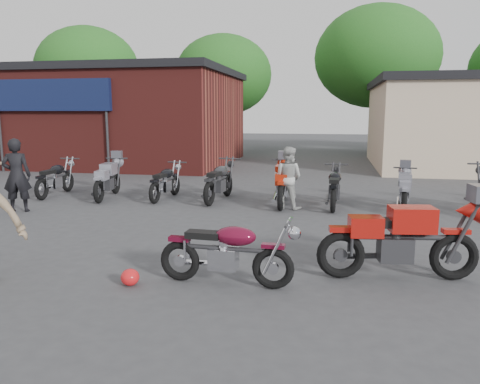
% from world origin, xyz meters
% --- Properties ---
extents(ground, '(90.00, 90.00, 0.00)m').
position_xyz_m(ground, '(0.00, 0.00, 0.00)').
color(ground, '#39393C').
extents(brick_building, '(12.00, 8.00, 4.00)m').
position_xyz_m(brick_building, '(-9.00, 14.00, 2.00)').
color(brick_building, maroon).
rests_on(brick_building, ground).
extents(tree_0, '(6.56, 6.56, 8.20)m').
position_xyz_m(tree_0, '(-14.00, 22.00, 4.10)').
color(tree_0, '#155116').
rests_on(tree_0, ground).
extents(tree_1, '(5.92, 5.92, 7.40)m').
position_xyz_m(tree_1, '(-5.00, 22.00, 3.70)').
color(tree_1, '#155116').
rests_on(tree_1, ground).
extents(tree_2, '(7.04, 7.04, 8.80)m').
position_xyz_m(tree_2, '(4.00, 22.00, 4.40)').
color(tree_2, '#155116').
rests_on(tree_2, ground).
extents(vintage_motorcycle, '(1.87, 0.70, 1.07)m').
position_xyz_m(vintage_motorcycle, '(0.33, -0.58, 0.53)').
color(vintage_motorcycle, '#5C0B22').
rests_on(vintage_motorcycle, ground).
extents(sportbike, '(2.27, 1.03, 1.27)m').
position_xyz_m(sportbike, '(2.69, 0.12, 0.64)').
color(sportbike, red).
rests_on(sportbike, ground).
extents(helmet, '(0.29, 0.29, 0.24)m').
position_xyz_m(helmet, '(-0.99, -0.86, 0.12)').
color(helmet, red).
rests_on(helmet, ground).
extents(person_dark, '(0.75, 0.62, 1.76)m').
position_xyz_m(person_dark, '(-5.65, 3.16, 0.88)').
color(person_dark, black).
rests_on(person_dark, ground).
extents(person_light, '(0.89, 0.79, 1.53)m').
position_xyz_m(person_light, '(0.64, 4.80, 0.77)').
color(person_light, '#ADAEA9').
rests_on(person_light, ground).
extents(row_bike_0, '(0.71, 1.93, 1.10)m').
position_xyz_m(row_bike_0, '(-6.03, 5.33, 0.55)').
color(row_bike_0, black).
rests_on(row_bike_0, ground).
extents(row_bike_1, '(0.95, 2.06, 1.15)m').
position_xyz_m(row_bike_1, '(-4.38, 5.24, 0.58)').
color(row_bike_1, gray).
rests_on(row_bike_1, ground).
extents(row_bike_2, '(0.73, 1.85, 1.05)m').
position_xyz_m(row_bike_2, '(-2.76, 5.42, 0.53)').
color(row_bike_2, black).
rests_on(row_bike_2, ground).
extents(row_bike_3, '(0.86, 2.10, 1.19)m').
position_xyz_m(row_bike_3, '(-1.26, 5.46, 0.59)').
color(row_bike_3, '#27272A').
rests_on(row_bike_3, ground).
extents(row_bike_4, '(0.81, 2.12, 1.21)m').
position_xyz_m(row_bike_4, '(0.45, 5.24, 0.60)').
color(row_bike_4, red).
rests_on(row_bike_4, ground).
extents(row_bike_5, '(0.70, 1.94, 1.11)m').
position_xyz_m(row_bike_5, '(1.77, 5.20, 0.56)').
color(row_bike_5, black).
rests_on(row_bike_5, ground).
extents(row_bike_6, '(0.83, 1.88, 1.05)m').
position_xyz_m(row_bike_6, '(3.45, 5.24, 0.53)').
color(row_bike_6, gray).
rests_on(row_bike_6, ground).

